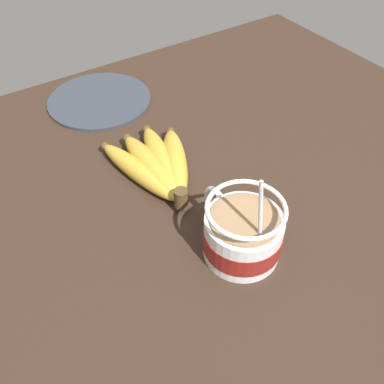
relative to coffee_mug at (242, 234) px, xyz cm
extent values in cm
cube|color=#332319|center=(3.10, -3.18, -4.90)|extent=(106.39, 106.39, 2.65)
cylinder|color=silver|center=(-0.10, 0.00, -0.35)|extent=(10.10, 10.10, 6.46)
cylinder|color=maroon|center=(-0.10, 0.00, -0.59)|extent=(10.30, 10.30, 2.99)
torus|color=silver|center=(5.76, 0.00, 0.68)|extent=(4.99, 0.90, 4.99)
cylinder|color=#997551|center=(-0.10, 0.00, 2.98)|extent=(8.90, 8.90, 0.40)
torus|color=silver|center=(-0.10, 0.00, 4.95)|extent=(10.10, 10.10, 0.60)
cylinder|color=silver|center=(-2.82, 0.00, 4.39)|extent=(2.39, 0.50, 13.02)
ellipsoid|color=silver|center=(-1.87, 0.00, -2.08)|extent=(3.00, 2.00, 0.80)
cylinder|color=#4C381E|center=(10.57, 2.65, -0.96)|extent=(2.00, 2.00, 3.00)
ellipsoid|color=gold|center=(18.57, -1.25, -1.75)|extent=(15.81, 10.23, 3.66)
sphere|color=#4C381E|center=(25.67, -4.72, -1.75)|extent=(1.65, 1.65, 1.65)
ellipsoid|color=gold|center=(20.03, 0.36, -1.80)|extent=(17.81, 7.58, 3.56)
sphere|color=#4C381E|center=(28.51, -1.70, -1.80)|extent=(1.60, 1.60, 1.60)
ellipsoid|color=gold|center=(19.89, 2.45, -1.80)|extent=(16.72, 3.91, 3.56)
sphere|color=#4C381E|center=(28.22, 2.27, -1.80)|extent=(1.60, 1.60, 1.60)
ellipsoid|color=gold|center=(20.09, 4.53, -2.01)|extent=(17.68, 6.45, 3.14)
sphere|color=#4C381E|center=(28.62, 6.22, -2.01)|extent=(1.41, 1.41, 1.41)
cylinder|color=#333842|center=(43.78, 0.44, -3.28)|extent=(19.87, 19.87, 0.60)
camera|label=1|loc=(-25.76, 24.69, 42.54)|focal=40.00mm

